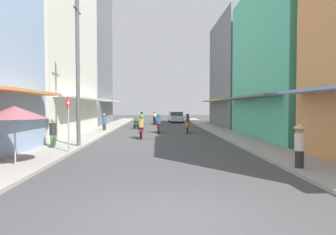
% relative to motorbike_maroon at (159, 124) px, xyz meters
% --- Properties ---
extents(ground_plane, '(100.29, 100.29, 0.00)m').
position_rel_motorbike_maroon_xyz_m(ground_plane, '(0.12, 0.04, -0.70)').
color(ground_plane, '#424244').
extents(sidewalk_left, '(2.16, 53.59, 0.12)m').
position_rel_motorbike_maroon_xyz_m(sidewalk_left, '(-5.07, 0.04, -0.64)').
color(sidewalk_left, '#9E9991').
rests_on(sidewalk_left, ground).
extents(sidewalk_right, '(2.16, 53.59, 0.12)m').
position_rel_motorbike_maroon_xyz_m(sidewalk_right, '(5.32, 0.04, -0.64)').
color(sidewalk_right, '#9E9991').
rests_on(sidewalk_right, ground).
extents(building_left_mid, '(7.05, 13.43, 16.62)m').
position_rel_motorbike_maroon_xyz_m(building_left_mid, '(-9.15, -1.11, 7.60)').
color(building_left_mid, silver).
rests_on(building_left_mid, ground).
extents(building_left_far, '(7.05, 9.51, 16.93)m').
position_rel_motorbike_maroon_xyz_m(building_left_far, '(-9.15, 11.15, 7.75)').
color(building_left_far, slate).
rests_on(building_left_far, ground).
extents(building_right_mid, '(7.05, 11.09, 10.50)m').
position_rel_motorbike_maroon_xyz_m(building_right_mid, '(9.39, -4.47, 4.54)').
color(building_right_mid, '#4CB28C').
rests_on(building_right_mid, ground).
extents(building_right_far, '(7.05, 10.52, 11.44)m').
position_rel_motorbike_maroon_xyz_m(building_right_far, '(9.39, 6.95, 5.01)').
color(building_right_far, slate).
rests_on(building_right_far, ground).
extents(motorbike_maroon, '(0.55, 1.81, 1.58)m').
position_rel_motorbike_maroon_xyz_m(motorbike_maroon, '(0.00, 0.00, 0.00)').
color(motorbike_maroon, black).
rests_on(motorbike_maroon, ground).
extents(motorbike_green, '(0.76, 1.74, 0.96)m').
position_rel_motorbike_maroon_xyz_m(motorbike_green, '(-2.19, 4.52, -0.20)').
color(motorbike_green, black).
rests_on(motorbike_green, ground).
extents(motorbike_red, '(0.55, 1.81, 1.58)m').
position_rel_motorbike_maroon_xyz_m(motorbike_red, '(-1.23, -4.38, 0.00)').
color(motorbike_red, black).
rests_on(motorbike_red, ground).
extents(motorbike_black, '(0.55, 1.81, 1.58)m').
position_rel_motorbike_maroon_xyz_m(motorbike_black, '(-0.48, 12.30, 0.00)').
color(motorbike_black, black).
rests_on(motorbike_black, ground).
extents(motorbike_orange, '(0.55, 1.81, 1.58)m').
position_rel_motorbike_maroon_xyz_m(motorbike_orange, '(2.38, -0.09, 0.00)').
color(motorbike_orange, black).
rests_on(motorbike_orange, ground).
extents(motorbike_white, '(0.67, 1.77, 1.58)m').
position_rel_motorbike_maroon_xyz_m(motorbike_white, '(-1.87, 7.85, 0.00)').
color(motorbike_white, black).
rests_on(motorbike_white, ground).
extents(parked_car, '(2.04, 4.21, 1.45)m').
position_rel_motorbike_maroon_xyz_m(parked_car, '(2.38, 15.39, 0.04)').
color(parked_car, silver).
rests_on(parked_car, ground).
extents(pedestrian_crossing, '(0.34, 0.34, 1.57)m').
position_rel_motorbike_maroon_xyz_m(pedestrian_crossing, '(-4.72, 1.32, 0.08)').
color(pedestrian_crossing, '#262628').
rests_on(pedestrian_crossing, ground).
extents(pedestrian_foreground, '(0.34, 0.34, 1.58)m').
position_rel_motorbike_maroon_xyz_m(pedestrian_foreground, '(-5.45, -9.19, 0.08)').
color(pedestrian_foreground, '#598C59').
rests_on(pedestrian_foreground, ground).
extents(pedestrian_far, '(0.44, 0.44, 1.61)m').
position_rel_motorbike_maroon_xyz_m(pedestrian_far, '(4.66, -14.75, 0.21)').
color(pedestrian_far, '#262628').
rests_on(pedestrian_far, ground).
extents(vendor_umbrella, '(2.26, 2.26, 2.20)m').
position_rel_motorbike_maroon_xyz_m(vendor_umbrella, '(-5.15, -13.86, 1.27)').
color(vendor_umbrella, '#99999E').
rests_on(vendor_umbrella, ground).
extents(utility_pole, '(0.20, 1.20, 7.74)m').
position_rel_motorbike_maroon_xyz_m(utility_pole, '(-4.25, -8.86, 3.25)').
color(utility_pole, '#4C4C4F').
rests_on(utility_pole, ground).
extents(street_sign_no_entry, '(0.07, 0.60, 2.65)m').
position_rel_motorbike_maroon_xyz_m(street_sign_no_entry, '(-4.15, -10.91, 1.01)').
color(street_sign_no_entry, gray).
rests_on(street_sign_no_entry, ground).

